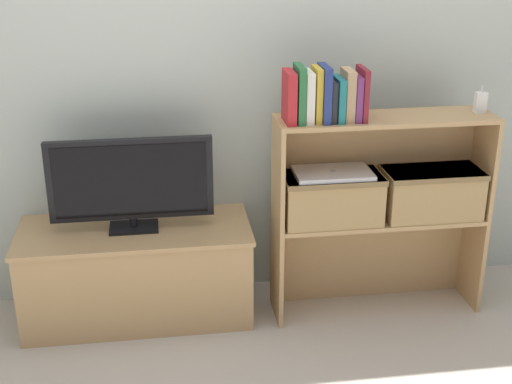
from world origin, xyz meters
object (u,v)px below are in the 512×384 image
object	(u,v)px
book_forest	(299,94)
book_charcoal	(331,100)
storage_basket_left	(332,196)
book_crimson	(289,97)
book_teal	(338,99)
tv	(131,182)
baby_monitor	(480,102)
book_maroon	(362,94)
book_navy	(324,93)
book_plum	(356,97)
laptop	(333,173)
storage_basket_right	(431,191)
tv_stand	(137,272)
book_tan	(348,95)
book_mustard	(317,94)
book_ivory	(308,97)

from	to	relation	value
book_forest	book_charcoal	xyz separation A→B (m)	(0.14, 0.00, -0.03)
storage_basket_left	book_crimson	bearing A→B (deg)	-176.96
book_crimson	book_teal	world-z (taller)	book_crimson
tv	baby_monitor	bearing A→B (deg)	-3.20
book_charcoal	storage_basket_left	world-z (taller)	book_charcoal
book_maroon	baby_monitor	xyz separation A→B (m)	(0.55, 0.03, -0.07)
tv	book_navy	distance (m)	0.93
book_plum	tv	bearing A→B (deg)	173.39
book_maroon	laptop	distance (m)	0.38
book_forest	laptop	bearing A→B (deg)	3.84
book_charcoal	baby_monitor	xyz separation A→B (m)	(0.69, 0.03, -0.04)
book_forest	storage_basket_right	bearing A→B (deg)	0.99
book_crimson	book_forest	xyz separation A→B (m)	(0.04, 0.00, 0.01)
storage_basket_right	book_crimson	bearing A→B (deg)	-179.08
book_crimson	baby_monitor	world-z (taller)	book_crimson
tv_stand	book_crimson	xyz separation A→B (m)	(0.69, -0.11, 0.84)
book_navy	book_maroon	bearing A→B (deg)	-0.00
book_charcoal	book_tan	bearing A→B (deg)	0.00
book_plum	baby_monitor	bearing A→B (deg)	2.55
storage_basket_left	storage_basket_right	distance (m)	0.47
book_crimson	book_maroon	size ratio (longest dim) A/B	0.98
book_charcoal	laptop	distance (m)	0.34
book_mustard	baby_monitor	world-z (taller)	book_mustard
book_navy	book_charcoal	distance (m)	0.04
book_charcoal	tv_stand	bearing A→B (deg)	172.49
book_navy	book_teal	bearing A→B (deg)	0.00
tv_stand	book_crimson	distance (m)	1.09
book_tan	storage_basket_right	xyz separation A→B (m)	(0.42, 0.01, -0.47)
book_crimson	book_plum	bearing A→B (deg)	-0.00
book_crimson	storage_basket_left	xyz separation A→B (m)	(0.21, 0.01, -0.47)
book_mustard	book_plum	distance (m)	0.17
book_forest	laptop	size ratio (longest dim) A/B	0.70
book_teal	book_plum	distance (m)	0.08
book_teal	baby_monitor	xyz separation A→B (m)	(0.66, 0.03, -0.05)
book_crimson	book_charcoal	bearing A→B (deg)	0.00
book_crimson	book_charcoal	xyz separation A→B (m)	(0.18, 0.00, -0.02)
book_charcoal	book_teal	world-z (taller)	book_teal
book_charcoal	baby_monitor	bearing A→B (deg)	2.15
book_ivory	book_plum	distance (m)	0.21
storage_basket_left	storage_basket_right	world-z (taller)	same
tv	book_teal	distance (m)	0.98
laptop	book_navy	bearing A→B (deg)	-168.79
tv_stand	storage_basket_right	world-z (taller)	storage_basket_right
book_mustard	book_charcoal	distance (m)	0.07
book_forest	book_tan	size ratio (longest dim) A/B	1.11
book_teal	book_crimson	bearing A→B (deg)	180.00
laptop	tv_stand	bearing A→B (deg)	173.37
book_tan	baby_monitor	bearing A→B (deg)	2.40
baby_monitor	storage_basket_left	world-z (taller)	baby_monitor
tv	book_charcoal	xyz separation A→B (m)	(0.87, -0.11, 0.37)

